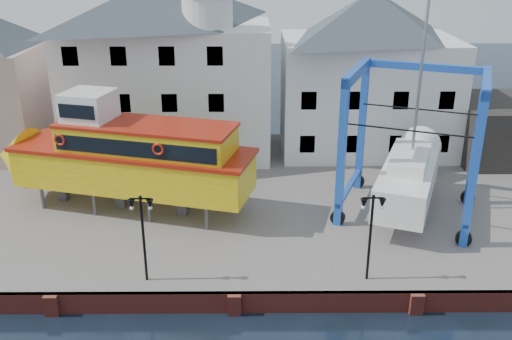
{
  "coord_description": "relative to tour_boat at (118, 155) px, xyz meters",
  "views": [
    {
      "loc": [
        0.79,
        -20.94,
        15.36
      ],
      "look_at": [
        1.0,
        7.0,
        4.0
      ],
      "focal_mm": 40.0,
      "sensor_mm": 36.0,
      "label": 1
    }
  ],
  "objects": [
    {
      "name": "ground",
      "position": [
        6.69,
        -8.78,
        -4.17
      ],
      "size": [
        140.0,
        140.0,
        0.0
      ],
      "primitive_type": "plane",
      "color": "black",
      "rests_on": "ground"
    },
    {
      "name": "hardstanding",
      "position": [
        6.69,
        2.22,
        -3.67
      ],
      "size": [
        44.0,
        22.0,
        1.0
      ],
      "primitive_type": "cube",
      "color": "slate",
      "rests_on": "ground"
    },
    {
      "name": "quay_wall",
      "position": [
        6.69,
        -8.68,
        -3.67
      ],
      "size": [
        44.0,
        0.47,
        1.0
      ],
      "color": "maroon",
      "rests_on": "ground"
    },
    {
      "name": "building_white_main",
      "position": [
        1.82,
        9.61,
        3.17
      ],
      "size": [
        14.0,
        8.3,
        14.0
      ],
      "color": "white",
      "rests_on": "hardstanding"
    },
    {
      "name": "building_white_right",
      "position": [
        15.69,
        10.21,
        2.43
      ],
      "size": [
        12.0,
        8.0,
        11.2
      ],
      "color": "white",
      "rests_on": "hardstanding"
    },
    {
      "name": "shed_dark",
      "position": [
        25.69,
        8.22,
        -1.17
      ],
      "size": [
        8.0,
        7.0,
        4.0
      ],
      "primitive_type": "cube",
      "color": "black",
      "rests_on": "hardstanding"
    },
    {
      "name": "lamp_post_left",
      "position": [
        2.69,
        -7.58,
        0.0
      ],
      "size": [
        1.12,
        0.32,
        4.2
      ],
      "color": "black",
      "rests_on": "hardstanding"
    },
    {
      "name": "lamp_post_right",
      "position": [
        12.69,
        -7.58,
        0.0
      ],
      "size": [
        1.12,
        0.32,
        4.2
      ],
      "color": "black",
      "rests_on": "hardstanding"
    },
    {
      "name": "tour_boat",
      "position": [
        0.0,
        0.0,
        0.0
      ],
      "size": [
        15.86,
        7.62,
        6.72
      ],
      "rotation": [
        0.0,
        0.0,
        -0.27
      ],
      "color": "#59595E",
      "rests_on": "hardstanding"
    },
    {
      "name": "travel_lift",
      "position": [
        16.43,
        -0.07,
        -0.59
      ],
      "size": [
        8.8,
        10.53,
        15.53
      ],
      "rotation": [
        0.0,
        0.0,
        -0.38
      ],
      "color": "#214EB1",
      "rests_on": "hardstanding"
    }
  ]
}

